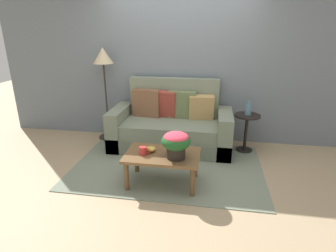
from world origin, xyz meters
The scene contains 11 objects.
ground_plane centered at (0.00, 0.00, 0.00)m, with size 14.00×14.00×0.00m, color tan.
wall_back centered at (0.00, 1.34, 1.40)m, with size 6.40×0.12×2.80m, color slate.
area_rug centered at (0.00, 0.14, 0.01)m, with size 2.68×1.76×0.01m, color gray.
couch centered at (-0.06, 0.88, 0.35)m, with size 1.95×0.88×1.11m.
coffee_table centered at (0.01, -0.31, 0.35)m, with size 0.93×0.59×0.42m.
side_table centered at (1.15, 0.89, 0.42)m, with size 0.40×0.40×0.62m.
floor_lamp centered at (-1.24, 1.07, 1.27)m, with size 0.36×0.36×1.60m.
potted_plant centered at (0.19, -0.39, 0.62)m, with size 0.35×0.35×0.32m.
coffee_mug centered at (-0.22, -0.36, 0.47)m, with size 0.14×0.09×0.10m.
snack_bowl centered at (-0.15, -0.27, 0.45)m, with size 0.13×0.13×0.07m.
table_vase centered at (1.15, 0.88, 0.71)m, with size 0.10×0.10×0.23m.
Camera 1 is at (0.59, -3.38, 1.91)m, focal length 29.54 mm.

